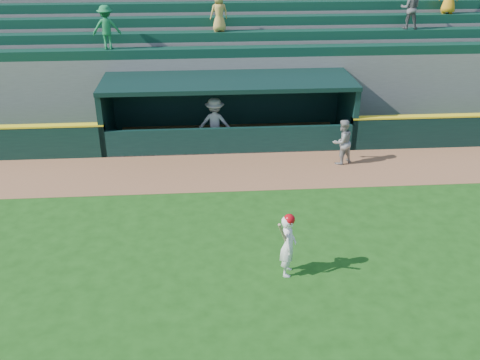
{
  "coord_description": "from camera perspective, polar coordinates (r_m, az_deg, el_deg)",
  "views": [
    {
      "loc": [
        -0.96,
        -11.68,
        7.89
      ],
      "look_at": [
        0.0,
        1.6,
        1.3
      ],
      "focal_mm": 40.0,
      "sensor_mm": 36.0,
      "label": 1
    }
  ],
  "objects": [
    {
      "name": "dugout_player_front",
      "position": [
        19.04,
        10.84,
        4.01
      ],
      "size": [
        0.98,
        0.9,
        1.62
      ],
      "primitive_type": "imported",
      "rotation": [
        0.0,
        0.0,
        3.6
      ],
      "color": "gray",
      "rests_on": "ground"
    },
    {
      "name": "batter_at_plate",
      "position": [
        12.94,
        5.15,
        -6.83
      ],
      "size": [
        0.58,
        0.77,
        1.67
      ],
      "color": "white",
      "rests_on": "ground"
    },
    {
      "name": "ground",
      "position": [
        14.13,
        0.47,
        -7.62
      ],
      "size": [
        120.0,
        120.0,
        0.0
      ],
      "primitive_type": "plane",
      "color": "#1A4A12",
      "rests_on": "ground"
    },
    {
      "name": "warning_track",
      "position": [
        18.39,
        -0.74,
        0.93
      ],
      "size": [
        40.0,
        3.0,
        0.01
      ],
      "primitive_type": "cube",
      "color": "#935E3B",
      "rests_on": "ground"
    },
    {
      "name": "stands",
      "position": [
        24.89,
        -1.8,
        13.56
      ],
      "size": [
        34.5,
        6.28,
        7.13
      ],
      "color": "slate",
      "rests_on": "ground"
    },
    {
      "name": "dugout_player_inside",
      "position": [
        20.1,
        -2.7,
        6.11
      ],
      "size": [
        1.31,
        0.85,
        1.91
      ],
      "primitive_type": "imported",
      "rotation": [
        0.0,
        0.0,
        3.02
      ],
      "color": "#ABABA6",
      "rests_on": "ground"
    },
    {
      "name": "dugout",
      "position": [
        20.77,
        -1.29,
        7.99
      ],
      "size": [
        9.4,
        2.8,
        2.46
      ],
      "color": "slate",
      "rests_on": "ground"
    }
  ]
}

